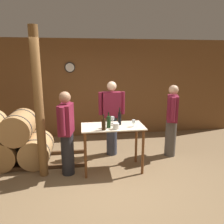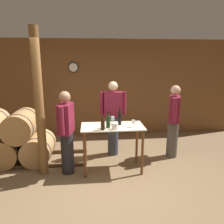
% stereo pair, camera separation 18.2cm
% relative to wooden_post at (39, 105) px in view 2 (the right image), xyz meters
% --- Properties ---
extents(ground_plane, '(14.00, 14.00, 0.00)m').
position_rel_wooden_post_xyz_m(ground_plane, '(1.14, -0.52, -1.35)').
color(ground_plane, brown).
extents(back_wall, '(8.40, 0.08, 2.70)m').
position_rel_wooden_post_xyz_m(back_wall, '(1.14, 2.20, 0.00)').
color(back_wall, brown).
rests_on(back_wall, ground_plane).
extents(barrel_rack, '(3.29, 0.85, 1.12)m').
position_rel_wooden_post_xyz_m(barrel_rack, '(-0.84, 0.57, -0.86)').
color(barrel_rack, '#4C331E').
rests_on(barrel_rack, ground_plane).
extents(tasting_table, '(1.20, 0.63, 0.91)m').
position_rel_wooden_post_xyz_m(tasting_table, '(1.33, 0.03, -0.62)').
color(tasting_table, beige).
rests_on(tasting_table, ground_plane).
extents(wooden_post, '(0.16, 0.16, 2.70)m').
position_rel_wooden_post_xyz_m(wooden_post, '(0.00, 0.00, 0.00)').
color(wooden_post, brown).
rests_on(wooden_post, ground_plane).
extents(wine_bottle_far_left, '(0.07, 0.07, 0.29)m').
position_rel_wooden_post_xyz_m(wine_bottle_far_left, '(1.13, -0.20, -0.33)').
color(wine_bottle_far_left, black).
rests_on(wine_bottle_far_left, tasting_table).
extents(wine_bottle_left, '(0.08, 0.08, 0.30)m').
position_rel_wooden_post_xyz_m(wine_bottle_left, '(1.24, -0.08, -0.32)').
color(wine_bottle_left, '#193819').
rests_on(wine_bottle_left, tasting_table).
extents(wine_bottle_center, '(0.07, 0.07, 0.32)m').
position_rel_wooden_post_xyz_m(wine_bottle_center, '(1.47, 0.09, -0.32)').
color(wine_bottle_center, black).
rests_on(wine_bottle_center, tasting_table).
extents(wine_bottle_right, '(0.07, 0.07, 0.31)m').
position_rel_wooden_post_xyz_m(wine_bottle_right, '(1.49, 0.23, -0.32)').
color(wine_bottle_right, black).
rests_on(wine_bottle_right, tasting_table).
extents(wine_glass_near_left, '(0.07, 0.07, 0.14)m').
position_rel_wooden_post_xyz_m(wine_glass_near_left, '(1.35, 0.19, -0.34)').
color(wine_glass_near_left, silver).
rests_on(wine_glass_near_left, tasting_table).
extents(wine_glass_near_center, '(0.06, 0.06, 0.13)m').
position_rel_wooden_post_xyz_m(wine_glass_near_center, '(1.71, -0.08, -0.35)').
color(wine_glass_near_center, silver).
rests_on(wine_glass_near_center, tasting_table).
extents(ice_bucket, '(0.12, 0.12, 0.11)m').
position_rel_wooden_post_xyz_m(ice_bucket, '(1.35, -0.18, -0.39)').
color(ice_bucket, white).
rests_on(ice_bucket, tasting_table).
extents(person_host, '(0.29, 0.58, 1.59)m').
position_rel_wooden_post_xyz_m(person_host, '(0.46, -0.01, -0.51)').
color(person_host, '#232328').
rests_on(person_host, ground_plane).
extents(person_visitor_with_scarf, '(0.34, 0.56, 1.62)m').
position_rel_wooden_post_xyz_m(person_visitor_with_scarf, '(2.72, 0.50, -0.50)').
color(person_visitor_with_scarf, '#4C4742').
rests_on(person_visitor_with_scarf, ground_plane).
extents(person_visitor_bearded, '(0.59, 0.24, 1.69)m').
position_rel_wooden_post_xyz_m(person_visitor_bearded, '(1.41, 0.77, -0.46)').
color(person_visitor_bearded, '#333847').
rests_on(person_visitor_bearded, ground_plane).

